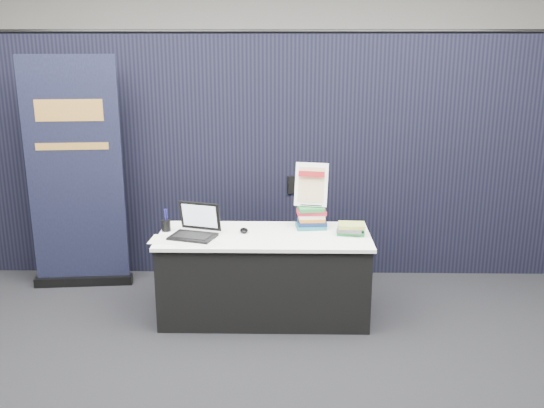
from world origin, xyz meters
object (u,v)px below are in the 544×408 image
Objects in this scene: display_table at (264,275)px; book_stack_short at (351,229)px; info_sign at (311,185)px; pullup_banner at (76,188)px; book_stack_tall at (311,217)px; stacking_chair at (308,223)px; laptop at (193,229)px.

book_stack_short reaches higher than display_table.
pullup_banner is (-2.21, 0.43, -0.14)m from info_sign.
book_stack_tall is 0.76m from stacking_chair.
stacking_chair is (0.41, 0.90, 0.20)m from display_table.
book_stack_short is 2.63m from pullup_banner.
laptop is at bearing -36.04° from pullup_banner.
pullup_banner is at bearing 160.03° from display_table.
laptop is at bearing -153.78° from info_sign.
laptop reaches higher than book_stack_tall.
book_stack_tall is at bearing -115.11° from stacking_chair.
display_table is 7.21× the size of book_stack_short.
book_stack_short is (0.33, -0.17, -0.05)m from book_stack_tall.
stacking_chair is (2.21, 0.25, -0.41)m from pullup_banner.
display_table is 0.81× the size of pullup_banner.
book_stack_tall is at bearing 153.34° from book_stack_short.
stacking_chair is (0.00, 0.68, -0.56)m from info_sign.
book_stack_tall is 0.98× the size of book_stack_short.
laptop is 1.41m from pullup_banner.
stacking_chair is at bearing 65.64° from display_table.
book_stack_tall is 0.63× the size of info_sign.
laptop is (-0.59, -0.05, 0.44)m from display_table.
pullup_banner is at bearing 166.02° from laptop.
pullup_banner reaches higher than book_stack_short.
book_stack_tall is 0.28m from info_sign.
stacking_chair is at bearing 100.47° from info_sign.
book_stack_tall is 0.11× the size of pullup_banner.
info_sign is at bearing 28.67° from display_table.
laptop is 1.03m from book_stack_tall.
book_stack_short is 0.24× the size of stacking_chair.
info_sign is 0.17× the size of pullup_banner.
pullup_banner is (-2.54, 0.63, 0.19)m from book_stack_short.
book_stack_tall reaches higher than book_stack_short.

